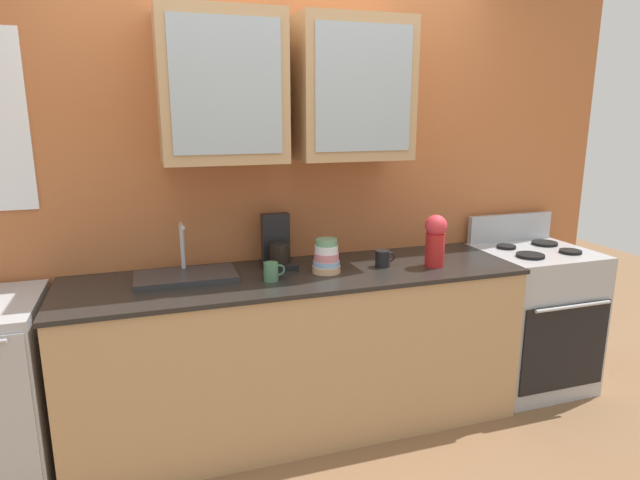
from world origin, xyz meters
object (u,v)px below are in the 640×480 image
object	(u,v)px
cup_near_bowls	(383,258)
coffee_maker	(277,247)
vase	(435,239)
cup_near_sink	(271,272)
sink_faucet	(186,275)
bowl_stack	(326,257)
stove_range	(531,317)

from	to	relation	value
cup_near_bowls	coffee_maker	world-z (taller)	coffee_maker
vase	cup_near_sink	bearing A→B (deg)	178.57
sink_faucet	cup_near_bowls	bearing A→B (deg)	-5.50
sink_faucet	vase	distance (m)	1.36
bowl_stack	cup_near_bowls	size ratio (longest dim) A/B	1.57
cup_near_sink	coffee_maker	bearing A→B (deg)	69.54
coffee_maker	cup_near_sink	bearing A→B (deg)	-110.46
sink_faucet	coffee_maker	bearing A→B (deg)	10.53
stove_range	sink_faucet	bearing A→B (deg)	177.82
bowl_stack	cup_near_sink	size ratio (longest dim) A/B	1.65
cup_near_sink	coffee_maker	world-z (taller)	coffee_maker
stove_range	cup_near_sink	distance (m)	1.78
vase	coffee_maker	world-z (taller)	same
vase	cup_near_bowls	xyz separation A→B (m)	(-0.28, 0.08, -0.11)
coffee_maker	sink_faucet	bearing A→B (deg)	-169.47
sink_faucet	bowl_stack	bearing A→B (deg)	-8.43
sink_faucet	cup_near_bowls	world-z (taller)	sink_faucet
bowl_stack	cup_near_sink	distance (m)	0.32
vase	cup_near_bowls	distance (m)	0.31
stove_range	vase	bearing A→B (deg)	-172.52
vase	cup_near_sink	world-z (taller)	vase
bowl_stack	stove_range	bearing A→B (deg)	1.11
cup_near_sink	sink_faucet	bearing A→B (deg)	158.74
sink_faucet	bowl_stack	size ratio (longest dim) A/B	2.79
bowl_stack	cup_near_bowls	world-z (taller)	bowl_stack
stove_range	coffee_maker	world-z (taller)	coffee_maker
cup_near_bowls	coffee_maker	size ratio (longest dim) A/B	0.40
vase	cup_near_sink	size ratio (longest dim) A/B	2.62
bowl_stack	vase	distance (m)	0.62
stove_range	vase	distance (m)	0.99
cup_near_sink	cup_near_bowls	bearing A→B (deg)	5.20
sink_faucet	cup_near_bowls	size ratio (longest dim) A/B	4.39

